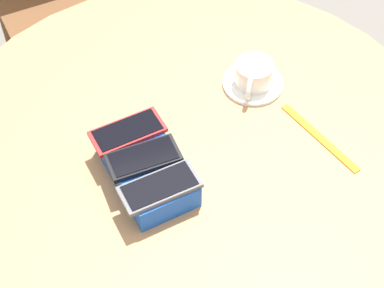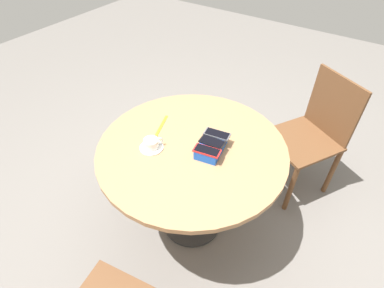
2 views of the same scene
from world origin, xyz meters
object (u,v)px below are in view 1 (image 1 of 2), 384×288
at_px(phone_box, 146,169).
at_px(coffee_cup, 254,74).
at_px(phone_gray, 160,187).
at_px(chair_near_window, 62,0).
at_px(phone_red, 128,131).
at_px(lanyard_strap, 319,137).
at_px(round_table, 192,181).
at_px(saucer, 253,83).
at_px(phone_black, 143,158).

bearing_deg(phone_box, coffee_cup, -58.65).
relative_size(phone_gray, chair_near_window, 0.18).
distance_m(coffee_cup, chair_near_window, 0.89).
distance_m(phone_red, coffee_cup, 0.31).
relative_size(phone_red, chair_near_window, 0.17).
distance_m(phone_gray, lanyard_strap, 0.36).
xyz_separation_m(round_table, saucer, (0.13, -0.18, 0.11)).
height_order(phone_box, phone_gray, phone_gray).
distance_m(phone_gray, saucer, 0.37).
height_order(phone_black, saucer, phone_black).
bearing_deg(coffee_cup, saucer, -31.65).
height_order(round_table, phone_black, phone_black).
bearing_deg(phone_red, phone_gray, -170.42).
xyz_separation_m(phone_gray, saucer, (0.24, -0.27, -0.06)).
xyz_separation_m(round_table, phone_red, (0.03, 0.12, 0.16)).
height_order(phone_red, coffee_cup, phone_red).
xyz_separation_m(phone_black, phone_red, (0.07, 0.01, -0.00)).
relative_size(coffee_cup, lanyard_strap, 0.49).
bearing_deg(phone_gray, phone_red, 9.58).
bearing_deg(lanyard_strap, coffee_cup, 23.66).
xyz_separation_m(phone_black, chair_near_window, (0.93, 0.04, -0.34)).
height_order(phone_black, lanyard_strap, phone_black).
bearing_deg(phone_black, phone_gray, -171.06).
bearing_deg(round_table, phone_red, 73.53).
bearing_deg(saucer, phone_black, 121.06).
relative_size(phone_red, lanyard_strap, 0.71).
relative_size(saucer, lanyard_strap, 0.62).
relative_size(round_table, phone_box, 4.59).
relative_size(phone_red, coffee_cup, 1.46).
xyz_separation_m(phone_gray, chair_near_window, (1.00, 0.05, -0.34)).
bearing_deg(phone_red, round_table, -106.47).
bearing_deg(phone_gray, coffee_cup, -48.48).
distance_m(saucer, chair_near_window, 0.88).
bearing_deg(phone_black, coffee_cup, -59.18).
height_order(phone_box, coffee_cup, coffee_cup).
bearing_deg(coffee_cup, phone_gray, 131.52).
bearing_deg(saucer, phone_red, 108.56).
bearing_deg(lanyard_strap, round_table, 79.99).
height_order(round_table, saucer, saucer).
bearing_deg(lanyard_strap, phone_red, 77.91).
distance_m(phone_box, coffee_cup, 0.32).
height_order(phone_box, saucer, phone_box).
distance_m(phone_box, saucer, 0.33).
bearing_deg(phone_red, phone_box, -167.42).
height_order(phone_gray, coffee_cup, phone_gray).
relative_size(round_table, phone_gray, 6.96).
distance_m(coffee_cup, lanyard_strap, 0.19).
bearing_deg(phone_box, round_table, -69.53).
bearing_deg(coffee_cup, lanyard_strap, -156.34).
bearing_deg(coffee_cup, phone_box, 121.35).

